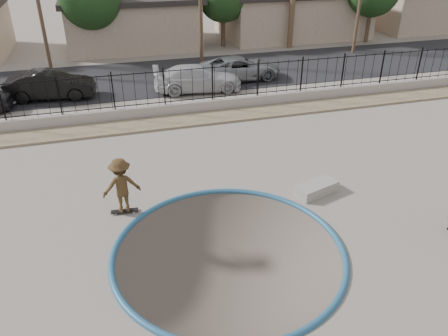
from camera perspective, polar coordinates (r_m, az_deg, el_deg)
name	(u,v)px	position (r m, az deg, el deg)	size (l,w,h in m)	color
ground	(162,123)	(24.86, -8.06, 5.90)	(120.00, 120.00, 2.20)	gray
bowl_pit	(229,252)	(13.25, 0.60, -10.88)	(6.84, 6.84, 1.80)	#51463E
coping_ring	(229,252)	(13.25, 0.60, -10.88)	(7.04, 7.04, 0.20)	#26597D
rock_strip	(170,122)	(21.86, -7.11, 5.96)	(42.00, 1.60, 0.11)	tan
retaining_wall	(166,110)	(22.78, -7.63, 7.55)	(42.00, 0.45, 0.60)	gray
fence	(164,87)	(22.37, -7.83, 10.42)	(40.00, 0.04, 1.80)	black
street	(149,78)	(29.16, -9.78, 11.57)	(90.00, 8.00, 0.04)	black
house_center	(131,20)	(37.93, -12.01, 18.38)	(10.60, 8.60, 3.90)	tan
house_east	(291,12)	(41.45, 8.77, 19.49)	(12.60, 8.60, 3.90)	tan
house_east_far	(425,5)	(48.87, 24.80, 18.74)	(11.60, 8.60, 3.90)	tan
utility_pole_left	(38,0)	(30.15, -23.16, 19.53)	(1.70, 0.24, 9.00)	#473323
skater	(122,188)	(14.75, -13.22, -2.58)	(1.25, 0.72, 1.94)	brown
skateboard	(125,211)	(15.23, -12.85, -5.49)	(0.92, 0.30, 0.08)	black
concrete_ledge	(316,188)	(16.16, 11.98, -2.63)	(1.60, 0.70, 0.40)	gray
car_b	(50,85)	(26.52, -21.72, 10.04)	(1.66, 4.76, 1.57)	black
car_c	(198,78)	(26.10, -3.45, 11.63)	(2.08, 5.11, 1.48)	silver
car_d	(240,68)	(28.19, 2.07, 12.91)	(2.37, 5.13, 1.43)	gray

